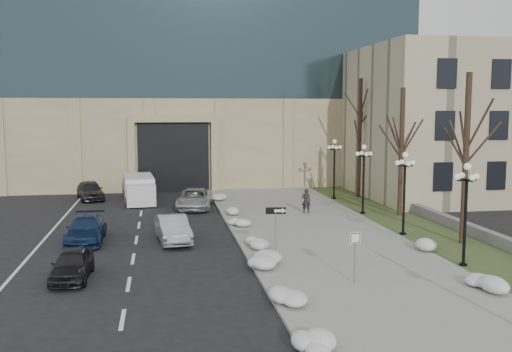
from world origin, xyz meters
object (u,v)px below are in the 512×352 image
(car_b, at_px, (173,229))
(lamppost_d, at_px, (334,161))
(car_a, at_px, (72,265))
(car_c, at_px, (86,230))
(lamppost_c, at_px, (364,170))
(lamppost_b, at_px, (405,182))
(pedestrian, at_px, (306,201))
(keep_sign, at_px, (355,247))
(one_way_sign, at_px, (279,217))
(car_e, at_px, (90,190))
(car_d, at_px, (195,199))
(lamppost_a, at_px, (466,201))
(box_truck, at_px, (139,190))

(car_b, relative_size, lamppost_d, 0.91)
(car_a, relative_size, car_c, 0.79)
(car_b, height_order, lamppost_c, lamppost_c)
(car_c, distance_m, lamppost_b, 17.66)
(car_c, bearing_deg, lamppost_c, 15.94)
(pedestrian, relative_size, keep_sign, 0.75)
(car_b, bearing_deg, lamppost_d, 36.74)
(car_a, relative_size, lamppost_c, 0.78)
(car_b, xyz_separation_m, one_way_sign, (4.78, -5.04, 1.45))
(lamppost_b, bearing_deg, car_b, 176.78)
(car_c, xyz_separation_m, lamppost_d, (17.43, 11.55, 2.39))
(pedestrian, height_order, lamppost_b, lamppost_b)
(pedestrian, bearing_deg, car_b, 56.36)
(car_e, relative_size, one_way_sign, 1.67)
(car_b, relative_size, car_e, 0.99)
(car_d, bearing_deg, car_c, -116.22)
(car_e, relative_size, lamppost_d, 0.92)
(one_way_sign, bearing_deg, car_d, 108.15)
(one_way_sign, bearing_deg, lamppost_a, -8.14)
(keep_sign, xyz_separation_m, lamppost_a, (5.76, 1.73, 1.44))
(car_d, distance_m, lamppost_d, 11.49)
(box_truck, distance_m, lamppost_c, 17.22)
(box_truck, relative_size, lamppost_b, 1.33)
(car_c, distance_m, pedestrian, 14.85)
(lamppost_b, bearing_deg, box_truck, 136.02)
(lamppost_a, height_order, lamppost_b, same)
(car_b, bearing_deg, lamppost_c, 17.25)
(car_c, height_order, keep_sign, keep_sign)
(car_e, height_order, lamppost_c, lamppost_c)
(car_e, distance_m, keep_sign, 27.90)
(car_e, bearing_deg, keep_sign, -75.94)
(keep_sign, bearing_deg, car_c, 135.85)
(box_truck, bearing_deg, pedestrian, -37.93)
(car_b, xyz_separation_m, pedestrian, (9.07, 6.49, 0.24))
(car_b, height_order, car_c, car_b)
(box_truck, relative_size, lamppost_d, 1.33)
(keep_sign, bearing_deg, car_a, 161.60)
(lamppost_b, bearing_deg, lamppost_d, 90.00)
(car_c, xyz_separation_m, keep_sign, (11.68, -9.67, 0.95))
(lamppost_c, bearing_deg, one_way_sign, -126.67)
(car_a, height_order, lamppost_b, lamppost_b)
(car_c, height_order, car_e, car_e)
(keep_sign, relative_size, lamppost_c, 0.47)
(lamppost_d, bearing_deg, lamppost_a, -90.00)
(car_d, distance_m, box_truck, 5.43)
(lamppost_a, bearing_deg, car_a, 176.36)
(car_e, relative_size, lamppost_b, 0.92)
(car_e, bearing_deg, car_a, -99.50)
(car_a, xyz_separation_m, lamppost_a, (17.17, -1.09, 2.44))
(car_b, relative_size, lamppost_c, 0.91)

